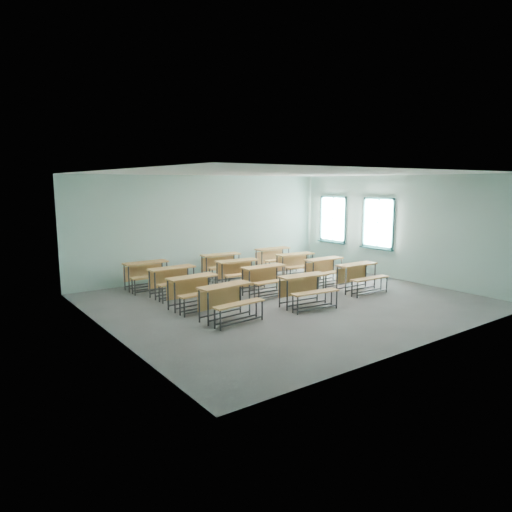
# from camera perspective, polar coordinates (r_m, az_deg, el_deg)

# --- Properties ---
(room) EXTENTS (9.04, 8.04, 3.24)m
(room) POSITION_cam_1_polar(r_m,az_deg,el_deg) (11.49, 4.10, 2.28)
(room) COLOR slate
(room) RESTS_ON ground
(desk_unit_r0c0) EXTENTS (1.30, 0.93, 0.77)m
(desk_unit_r0c0) POSITION_cam_1_polar(r_m,az_deg,el_deg) (9.93, -3.51, -5.14)
(desk_unit_r0c0) COLOR #C68947
(desk_unit_r0c0) RESTS_ON ground
(desk_unit_r0c1) EXTENTS (1.32, 0.96, 0.77)m
(desk_unit_r0c1) POSITION_cam_1_polar(r_m,az_deg,el_deg) (11.03, 6.23, -3.74)
(desk_unit_r0c1) COLOR #C68947
(desk_unit_r0c1) RESTS_ON ground
(desk_unit_r0c2) EXTENTS (1.26, 0.87, 0.77)m
(desk_unit_r0c2) POSITION_cam_1_polar(r_m,az_deg,el_deg) (12.79, 12.80, -2.13)
(desk_unit_r0c2) COLOR #C68947
(desk_unit_r0c2) RESTS_ON ground
(desk_unit_r1c0) EXTENTS (1.27, 0.88, 0.77)m
(desk_unit_r1c0) POSITION_cam_1_polar(r_m,az_deg,el_deg) (10.92, -7.66, -3.90)
(desk_unit_r1c0) COLOR #C68947
(desk_unit_r1c0) RESTS_ON ground
(desk_unit_r1c1) EXTENTS (1.26, 0.87, 0.77)m
(desk_unit_r1c1) POSITION_cam_1_polar(r_m,az_deg,el_deg) (12.13, 1.27, -2.51)
(desk_unit_r1c1) COLOR #C68947
(desk_unit_r1c1) RESTS_ON ground
(desk_unit_r1c2) EXTENTS (1.25, 0.85, 0.77)m
(desk_unit_r1c2) POSITION_cam_1_polar(r_m,az_deg,el_deg) (13.52, 8.79, -1.41)
(desk_unit_r1c2) COLOR #C68947
(desk_unit_r1c2) RESTS_ON ground
(desk_unit_r2c0) EXTENTS (1.25, 0.85, 0.77)m
(desk_unit_r2c0) POSITION_cam_1_polar(r_m,az_deg,el_deg) (12.15, -10.22, -2.64)
(desk_unit_r2c0) COLOR #C68947
(desk_unit_r2c0) RESTS_ON ground
(desk_unit_r2c1) EXTENTS (1.31, 0.95, 0.77)m
(desk_unit_r2c1) POSITION_cam_1_polar(r_m,az_deg,el_deg) (13.07, -2.13, -1.67)
(desk_unit_r2c1) COLOR #C68947
(desk_unit_r2c1) RESTS_ON ground
(desk_unit_r2c2) EXTENTS (1.32, 0.96, 0.77)m
(desk_unit_r2c2) POSITION_cam_1_polar(r_m,az_deg,el_deg) (14.31, 5.15, -0.75)
(desk_unit_r2c2) COLOR #C68947
(desk_unit_r2c2) RESTS_ON ground
(desk_unit_r3c0) EXTENTS (1.24, 0.84, 0.77)m
(desk_unit_r3c0) POSITION_cam_1_polar(r_m,az_deg,el_deg) (13.13, -13.40, -1.86)
(desk_unit_r3c0) COLOR #C68947
(desk_unit_r3c0) RESTS_ON ground
(desk_unit_r3c1) EXTENTS (1.31, 0.94, 0.77)m
(desk_unit_r3c1) POSITION_cam_1_polar(r_m,az_deg,el_deg) (14.23, -4.24, -0.80)
(desk_unit_r3c1) COLOR #C68947
(desk_unit_r3c1) RESTS_ON ground
(desk_unit_r3c2) EXTENTS (1.26, 0.86, 0.77)m
(desk_unit_r3c2) POSITION_cam_1_polar(r_m,az_deg,el_deg) (15.48, 2.33, 0.03)
(desk_unit_r3c2) COLOR #C68947
(desk_unit_r3c2) RESTS_ON ground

